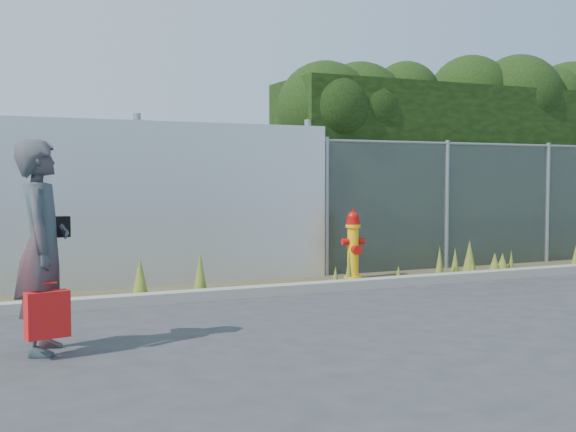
# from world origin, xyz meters

# --- Properties ---
(ground) EXTENTS (80.00, 80.00, 0.00)m
(ground) POSITION_xyz_m (0.00, 0.00, 0.00)
(ground) COLOR #343436
(ground) RESTS_ON ground
(curb) EXTENTS (16.00, 0.22, 0.12)m
(curb) POSITION_xyz_m (0.00, 1.80, 0.06)
(curb) COLOR gray
(curb) RESTS_ON ground
(weed_strip) EXTENTS (16.00, 1.29, 0.53)m
(weed_strip) POSITION_xyz_m (0.25, 2.32, 0.12)
(weed_strip) COLOR #463E28
(weed_strip) RESTS_ON ground
(corrugated_fence) EXTENTS (8.50, 0.21, 2.30)m
(corrugated_fence) POSITION_xyz_m (-3.25, 3.01, 1.10)
(corrugated_fence) COLOR silver
(corrugated_fence) RESTS_ON ground
(chainlink_fence) EXTENTS (6.50, 0.07, 2.05)m
(chainlink_fence) POSITION_xyz_m (4.25, 3.00, 1.03)
(chainlink_fence) COLOR gray
(chainlink_fence) RESTS_ON ground
(hedge) EXTENTS (7.52, 1.99, 3.70)m
(hedge) POSITION_xyz_m (4.50, 4.01, 2.03)
(hedge) COLOR black
(hedge) RESTS_ON ground
(fire_hydrant) EXTENTS (0.34, 0.30, 1.00)m
(fire_hydrant) POSITION_xyz_m (1.24, 2.54, 0.49)
(fire_hydrant) COLOR yellow
(fire_hydrant) RESTS_ON ground
(woman) EXTENTS (0.57, 0.73, 1.77)m
(woman) POSITION_xyz_m (-3.23, -0.13, 0.88)
(woman) COLOR #0F6064
(woman) RESTS_ON ground
(red_tote_bag) EXTENTS (0.34, 0.13, 0.45)m
(red_tote_bag) POSITION_xyz_m (-3.22, -0.37, 0.36)
(red_tote_bag) COLOR red
(black_shoulder_bag) EXTENTS (0.24, 0.10, 0.18)m
(black_shoulder_bag) POSITION_xyz_m (-3.11, -0.01, 1.04)
(black_shoulder_bag) COLOR black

